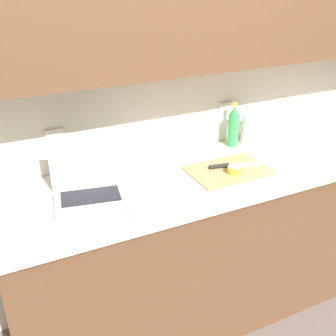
# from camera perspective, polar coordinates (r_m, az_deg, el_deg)

# --- Properties ---
(ground_plane) EXTENTS (12.00, 12.00, 0.00)m
(ground_plane) POSITION_cam_1_polar(r_m,az_deg,el_deg) (2.75, 5.97, -17.53)
(ground_plane) COLOR #564C47
(ground_plane) RESTS_ON ground
(wall_back) EXTENTS (5.20, 0.38, 2.60)m
(wall_back) POSITION_cam_1_polar(r_m,az_deg,el_deg) (2.24, 4.31, 17.50)
(wall_back) COLOR silver
(wall_back) RESTS_ON ground_plane
(counter_unit) EXTENTS (2.36, 0.66, 0.91)m
(counter_unit) POSITION_cam_1_polar(r_m,az_deg,el_deg) (2.46, 6.82, -9.45)
(counter_unit) COLOR brown
(counter_unit) RESTS_ON ground_plane
(laptop) EXTENTS (0.37, 0.31, 0.27)m
(laptop) POSITION_cam_1_polar(r_m,az_deg,el_deg) (1.97, -10.67, -2.02)
(laptop) COLOR silver
(laptop) RESTS_ON counter_unit
(cutting_board) EXTENTS (0.41, 0.29, 0.01)m
(cutting_board) POSITION_cam_1_polar(r_m,az_deg,el_deg) (2.20, 8.19, -0.32)
(cutting_board) COLOR tan
(cutting_board) RESTS_ON counter_unit
(knife) EXTENTS (0.29, 0.08, 0.02)m
(knife) POSITION_cam_1_polar(r_m,az_deg,el_deg) (2.22, 7.88, 0.29)
(knife) COLOR silver
(knife) RESTS_ON cutting_board
(lemon_half_cut) EXTENTS (0.07, 0.07, 0.04)m
(lemon_half_cut) POSITION_cam_1_polar(r_m,az_deg,el_deg) (2.16, 9.06, -0.25)
(lemon_half_cut) COLOR yellow
(lemon_half_cut) RESTS_ON cutting_board
(bottle_green_soda) EXTENTS (0.07, 0.07, 0.23)m
(bottle_green_soda) POSITION_cam_1_polar(r_m,az_deg,el_deg) (2.54, 10.76, 5.62)
(bottle_green_soda) COLOR silver
(bottle_green_soda) RESTS_ON counter_unit
(bottle_oil_tall) EXTENTS (0.06, 0.06, 0.26)m
(bottle_oil_tall) POSITION_cam_1_polar(r_m,az_deg,el_deg) (2.48, 8.83, 5.57)
(bottle_oil_tall) COLOR #2D934C
(bottle_oil_tall) RESTS_ON counter_unit
(measuring_cup) EXTENTS (0.11, 0.09, 0.09)m
(measuring_cup) POSITION_cam_1_polar(r_m,az_deg,el_deg) (2.22, -5.75, 1.08)
(measuring_cup) COLOR silver
(measuring_cup) RESTS_ON counter_unit
(dish_towel) EXTENTS (0.22, 0.17, 0.02)m
(dish_towel) POSITION_cam_1_polar(r_m,az_deg,el_deg) (1.86, -2.26, -5.19)
(dish_towel) COLOR white
(dish_towel) RESTS_ON counter_unit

